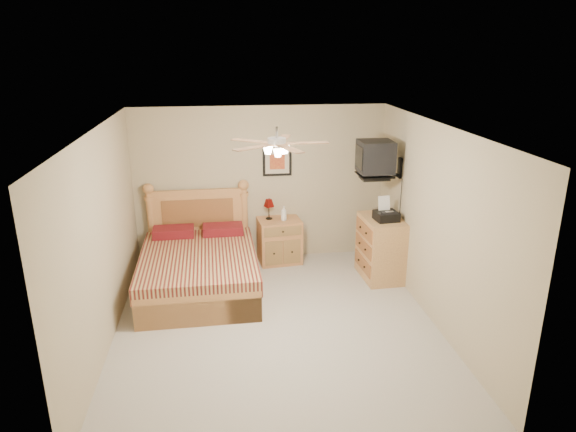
# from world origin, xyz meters

# --- Properties ---
(floor) EXTENTS (4.50, 4.50, 0.00)m
(floor) POSITION_xyz_m (0.00, 0.00, 0.00)
(floor) COLOR #A8A298
(floor) RESTS_ON ground
(ceiling) EXTENTS (4.00, 4.50, 0.04)m
(ceiling) POSITION_xyz_m (0.00, 0.00, 2.50)
(ceiling) COLOR white
(ceiling) RESTS_ON ground
(wall_back) EXTENTS (4.00, 0.04, 2.50)m
(wall_back) POSITION_xyz_m (0.00, 2.25, 1.25)
(wall_back) COLOR tan
(wall_back) RESTS_ON ground
(wall_front) EXTENTS (4.00, 0.04, 2.50)m
(wall_front) POSITION_xyz_m (0.00, -2.25, 1.25)
(wall_front) COLOR tan
(wall_front) RESTS_ON ground
(wall_left) EXTENTS (0.04, 4.50, 2.50)m
(wall_left) POSITION_xyz_m (-2.00, 0.00, 1.25)
(wall_left) COLOR tan
(wall_left) RESTS_ON ground
(wall_right) EXTENTS (0.04, 4.50, 2.50)m
(wall_right) POSITION_xyz_m (2.00, 0.00, 1.25)
(wall_right) COLOR tan
(wall_right) RESTS_ON ground
(bed) EXTENTS (1.64, 2.13, 1.36)m
(bed) POSITION_xyz_m (-0.99, 1.12, 0.68)
(bed) COLOR #C67F4C
(bed) RESTS_ON ground
(nightstand) EXTENTS (0.72, 0.57, 0.72)m
(nightstand) POSITION_xyz_m (0.27, 2.00, 0.36)
(nightstand) COLOR #BA7B44
(nightstand) RESTS_ON ground
(table_lamp) EXTENTS (0.23, 0.23, 0.33)m
(table_lamp) POSITION_xyz_m (0.11, 2.06, 0.89)
(table_lamp) COLOR #540704
(table_lamp) RESTS_ON nightstand
(lotion_bottle) EXTENTS (0.12, 0.12, 0.24)m
(lotion_bottle) POSITION_xyz_m (0.34, 1.96, 0.84)
(lotion_bottle) COLOR white
(lotion_bottle) RESTS_ON nightstand
(framed_picture) EXTENTS (0.46, 0.04, 0.46)m
(framed_picture) POSITION_xyz_m (0.27, 2.23, 1.62)
(framed_picture) COLOR black
(framed_picture) RESTS_ON wall_back
(dresser) EXTENTS (0.60, 0.83, 0.95)m
(dresser) POSITION_xyz_m (1.73, 1.21, 0.47)
(dresser) COLOR #A36D45
(dresser) RESTS_ON ground
(fax_machine) EXTENTS (0.35, 0.37, 0.34)m
(fax_machine) POSITION_xyz_m (1.74, 1.12, 1.12)
(fax_machine) COLOR black
(fax_machine) RESTS_ON dresser
(magazine_lower) EXTENTS (0.28, 0.34, 0.03)m
(magazine_lower) POSITION_xyz_m (1.73, 1.46, 0.96)
(magazine_lower) COLOR beige
(magazine_lower) RESTS_ON dresser
(magazine_upper) EXTENTS (0.30, 0.33, 0.02)m
(magazine_upper) POSITION_xyz_m (1.72, 1.46, 0.99)
(magazine_upper) COLOR gray
(magazine_upper) RESTS_ON magazine_lower
(wall_tv) EXTENTS (0.56, 0.46, 0.58)m
(wall_tv) POSITION_xyz_m (1.75, 1.34, 1.81)
(wall_tv) COLOR black
(wall_tv) RESTS_ON wall_right
(ceiling_fan) EXTENTS (1.14, 1.14, 0.28)m
(ceiling_fan) POSITION_xyz_m (0.00, -0.20, 2.36)
(ceiling_fan) COLOR silver
(ceiling_fan) RESTS_ON ceiling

